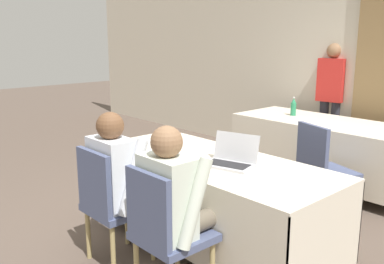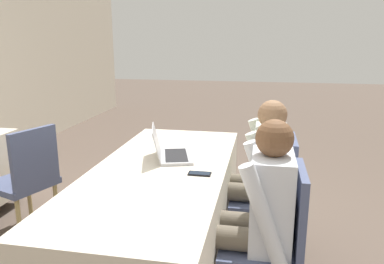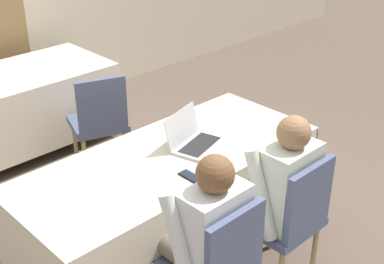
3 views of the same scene
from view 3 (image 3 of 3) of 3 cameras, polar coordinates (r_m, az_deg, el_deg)
The scene contains 9 objects.
ground_plane at distance 3.84m, azimuth -2.25°, elevation -12.13°, with size 24.00×24.00×0.00m, color brown.
conference_table_near at distance 3.51m, azimuth -2.42°, elevation -4.93°, with size 2.06×0.86×0.74m.
laptop at distance 3.51m, azimuth 0.25°, elevation -0.85°, with size 0.42×0.36×0.23m.
cell_phone at distance 3.20m, azimuth -0.23°, elevation -4.73°, with size 0.07×0.14×0.01m.
paper_beside_laptop at distance 3.08m, azimuth -13.80°, elevation -7.13°, with size 0.30×0.35×0.00m.
chair_near_right at distance 3.34m, azimuth 10.34°, elevation -8.82°, with size 0.44×0.44×0.90m.
chair_far_spare at distance 4.52m, azimuth -9.83°, elevation 1.34°, with size 0.56×0.56×0.90m.
person_checkered_shirt at distance 2.90m, azimuth 1.23°, elevation -10.71°, with size 0.50×0.52×1.16m.
person_white_shirt at distance 3.30m, azimuth 9.14°, elevation -5.85°, with size 0.50×0.52×1.16m.
Camera 3 is at (-1.95, -2.24, 2.44)m, focal length 50.00 mm.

